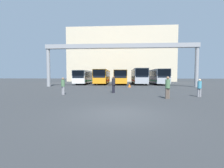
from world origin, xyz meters
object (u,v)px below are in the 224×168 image
object	(u,v)px
bus_slot_0	(85,76)
traffic_cone	(129,86)
bus_slot_3	(139,76)
pedestrian_mid_left	(63,86)
bus_slot_1	(102,76)
pedestrian_near_right	(113,84)
bus_slot_4	(157,76)
bus_slot_2	(120,76)
pedestrian_far_center	(199,87)
pedestrian_mid_right	(168,87)

from	to	relation	value
bus_slot_0	traffic_cone	size ratio (longest dim) A/B	21.12
bus_slot_3	pedestrian_mid_left	world-z (taller)	bus_slot_3
bus_slot_1	traffic_cone	bearing A→B (deg)	-58.90
bus_slot_0	bus_slot_1	distance (m)	4.10
pedestrian_mid_left	pedestrian_near_right	world-z (taller)	pedestrian_near_right
pedestrian_mid_left	traffic_cone	size ratio (longest dim) A/B	3.03
bus_slot_4	bus_slot_2	bearing A→B (deg)	174.01
bus_slot_1	pedestrian_mid_left	xyz separation A→B (m)	(-1.44, -19.21, -0.92)
bus_slot_0	bus_slot_1	size ratio (longest dim) A/B	1.12
bus_slot_2	bus_slot_3	bearing A→B (deg)	-12.56
bus_slot_3	bus_slot_1	bearing A→B (deg)	-179.34
bus_slot_0	pedestrian_far_center	world-z (taller)	bus_slot_0
bus_slot_0	pedestrian_mid_left	size ratio (longest dim) A/B	6.96
pedestrian_mid_left	pedestrian_near_right	bearing A→B (deg)	53.98
pedestrian_near_right	traffic_cone	world-z (taller)	pedestrian_near_right
bus_slot_4	traffic_cone	size ratio (longest dim) A/B	19.31
bus_slot_2	bus_slot_0	bearing A→B (deg)	-177.52
pedestrian_near_right	pedestrian_mid_right	bearing A→B (deg)	-97.80
bus_slot_4	pedestrian_near_right	size ratio (longest dim) A/B	5.90
pedestrian_mid_right	pedestrian_near_right	bearing A→B (deg)	128.23
bus_slot_3	bus_slot_4	world-z (taller)	bus_slot_3
pedestrian_near_right	bus_slot_3	bearing A→B (deg)	17.68
bus_slot_1	traffic_cone	xyz separation A→B (m)	(5.55, -9.19, -1.53)
bus_slot_3	bus_slot_4	xyz separation A→B (m)	(4.05, 0.05, -0.08)
traffic_cone	bus_slot_3	bearing A→B (deg)	74.68
pedestrian_mid_left	pedestrian_far_center	bearing A→B (deg)	29.35
bus_slot_1	pedestrian_near_right	bearing A→B (deg)	-78.99
pedestrian_far_center	bus_slot_1	bearing A→B (deg)	-39.88
pedestrian_mid_right	bus_slot_1	bearing A→B (deg)	99.22
bus_slot_2	pedestrian_mid_right	size ratio (longest dim) A/B	6.94
bus_slot_3	pedestrian_mid_left	size ratio (longest dim) A/B	6.30
pedestrian_mid_right	pedestrian_far_center	world-z (taller)	pedestrian_mid_right
bus_slot_0	bus_slot_2	xyz separation A→B (m)	(8.09, 0.35, 0.03)
bus_slot_4	bus_slot_0	bearing A→B (deg)	178.24
pedestrian_mid_left	pedestrian_near_right	size ratio (longest dim) A/B	0.93
bus_slot_1	bus_slot_2	world-z (taller)	bus_slot_1
bus_slot_0	pedestrian_mid_right	bearing A→B (deg)	-61.36
pedestrian_near_right	bus_slot_4	bearing A→B (deg)	6.21
bus_slot_1	pedestrian_mid_right	size ratio (longest dim) A/B	5.82
bus_slot_2	pedestrian_mid_left	bearing A→B (deg)	-105.18
pedestrian_far_center	pedestrian_mid_right	bearing A→B (deg)	43.31
bus_slot_2	bus_slot_1	bearing A→B (deg)	-166.18
bus_slot_1	pedestrian_near_right	distance (m)	17.71
bus_slot_2	traffic_cone	world-z (taller)	bus_slot_2
bus_slot_2	pedestrian_mid_right	bearing A→B (deg)	-80.15
bus_slot_0	bus_slot_2	bearing A→B (deg)	2.48
bus_slot_3	traffic_cone	distance (m)	9.77
bus_slot_4	pedestrian_near_right	xyz separation A→B (m)	(-8.76, -17.51, -0.88)
bus_slot_3	bus_slot_4	bearing A→B (deg)	0.75
pedestrian_mid_right	bus_slot_2	bearing A→B (deg)	88.66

